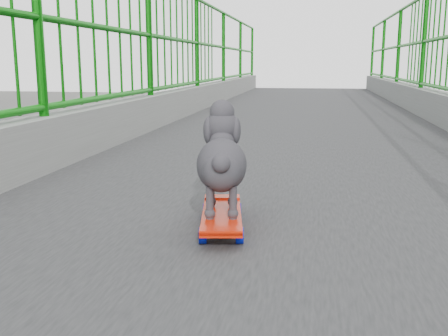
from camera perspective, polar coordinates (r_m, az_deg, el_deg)
The scene contains 4 objects.
railing at distance 0.89m, azimuth 0.22°, elevation -14.59°, with size 3.00×24.00×1.42m.
skateboard at distance 1.92m, azimuth -0.26°, elevation -5.31°, with size 0.22×0.50×0.06m.
poodle at distance 1.90m, azimuth -0.25°, elevation 0.99°, with size 0.22×0.43×0.36m.
car_5 at distance 17.11m, azimuth -12.38°, elevation -12.65°, with size 1.48×4.25×1.40m, color white.
Camera 1 is at (0.13, -0.79, 7.60)m, focal length 42.00 mm.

